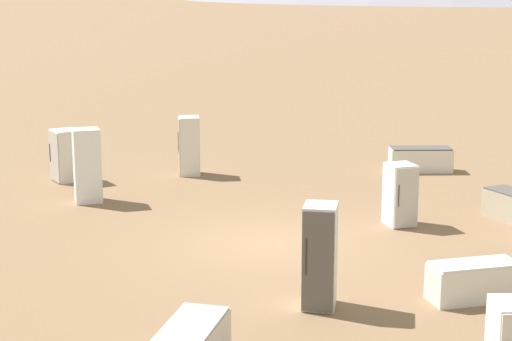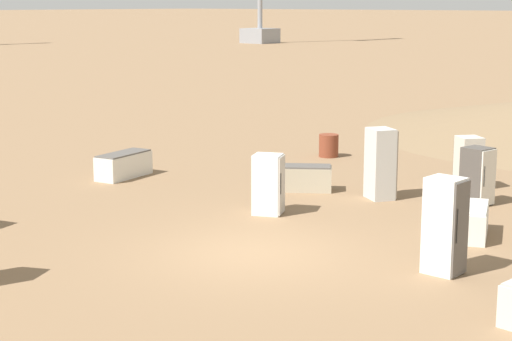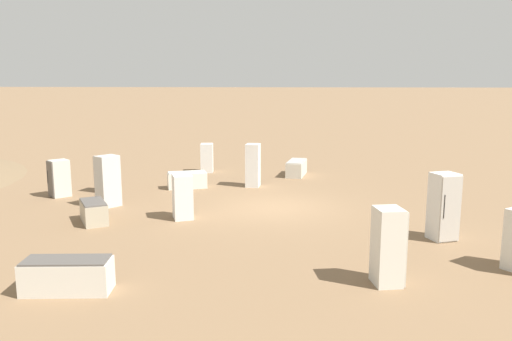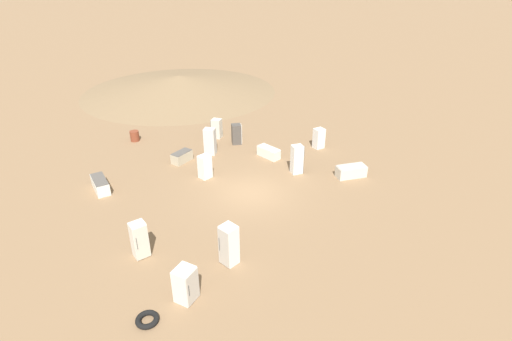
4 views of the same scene
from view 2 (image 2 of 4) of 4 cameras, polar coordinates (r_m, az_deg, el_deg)
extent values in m
plane|color=#846647|center=(17.50, -0.12, -5.57)|extent=(1000.00, 1000.00, 0.00)
cube|color=gray|center=(108.68, 0.27, 8.98)|extent=(3.67, 3.67, 1.84)
cube|color=silver|center=(19.24, 14.18, -3.36)|extent=(1.75, 1.25, 0.66)
cube|color=silver|center=(19.15, 14.23, -2.35)|extent=(1.68, 1.20, 0.04)
cube|color=#4C4742|center=(22.25, 14.51, -0.36)|extent=(0.70, 0.74, 1.46)
cube|color=silver|center=(22.06, 15.23, -0.49)|extent=(0.58, 0.13, 1.40)
cylinder|color=#2D2D2D|center=(21.86, 14.99, -0.39)|extent=(0.02, 0.02, 0.51)
cube|color=white|center=(20.57, 0.78, -0.93)|extent=(0.83, 0.85, 1.46)
cube|color=#BCB7AD|center=(20.50, 1.72, -0.98)|extent=(0.54, 0.29, 1.40)
cylinder|color=#2D2D2D|center=(20.27, 1.67, -0.90)|extent=(0.02, 0.02, 0.51)
cube|color=silver|center=(22.37, 8.27, 0.45)|extent=(0.89, 0.93, 1.85)
cube|color=gray|center=(22.50, 8.99, 0.49)|extent=(0.41, 0.62, 1.77)
cylinder|color=#2D2D2D|center=(22.27, 9.36, 0.61)|extent=(0.02, 0.02, 0.65)
cube|color=#B2A88E|center=(23.25, 3.31, -0.55)|extent=(1.38, 1.55, 0.65)
cube|color=#56514C|center=(23.18, 3.32, 0.29)|extent=(1.33, 1.49, 0.04)
cube|color=beige|center=(24.07, 13.99, 0.50)|extent=(0.89, 0.90, 1.44)
cube|color=#56514C|center=(24.39, 13.64, 0.65)|extent=(0.47, 0.39, 1.39)
cylinder|color=#2D2D2D|center=(24.49, 14.07, 0.84)|extent=(0.02, 0.02, 0.51)
cube|color=white|center=(16.42, 12.43, -3.62)|extent=(0.57, 0.66, 1.84)
cube|color=#56514C|center=(16.27, 13.49, -3.81)|extent=(0.54, 0.05, 1.77)
cylinder|color=#2D2D2D|center=(16.06, 13.27, -3.65)|extent=(0.02, 0.02, 0.65)
cube|color=silver|center=(25.26, -8.81, 0.32)|extent=(1.94, 1.03, 0.69)
cube|color=#56514C|center=(25.20, -8.84, 1.14)|extent=(1.86, 0.99, 0.04)
cylinder|color=brown|center=(28.40, 4.87, 1.67)|extent=(0.64, 0.64, 0.75)
camera|label=1|loc=(16.66, 65.13, 6.53)|focal=60.00mm
camera|label=3|loc=(30.04, -29.30, 8.53)|focal=35.00mm
camera|label=4|loc=(19.57, -71.56, 23.98)|focal=28.00mm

